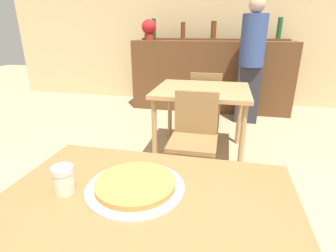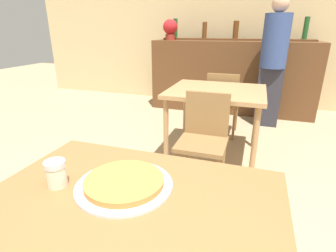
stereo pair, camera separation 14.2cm
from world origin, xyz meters
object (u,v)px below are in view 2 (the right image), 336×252
object	(u,v)px
cheese_shaker	(56,173)
potted_plant	(170,28)
pizza_tray	(124,183)
person_standing	(273,59)
chair_far_side_back	(223,100)
chair_far_side_front	(204,134)

from	to	relation	value
cheese_shaker	potted_plant	distance (m)	3.80
pizza_tray	person_standing	size ratio (longest dim) A/B	0.23
cheese_shaker	person_standing	distance (m)	3.29
chair_far_side_back	cheese_shaker	size ratio (longest dim) A/B	7.57
chair_far_side_back	person_standing	xyz separation A→B (m)	(0.56, 0.62, 0.46)
pizza_tray	potted_plant	xyz separation A→B (m)	(-0.99, 3.61, 0.58)
chair_far_side_back	person_standing	distance (m)	0.95
chair_far_side_back	pizza_tray	distance (m)	2.48
chair_far_side_back	potted_plant	distance (m)	1.79
chair_far_side_back	cheese_shaker	xyz separation A→B (m)	(-0.35, -2.54, 0.31)
chair_far_side_back	pizza_tray	size ratio (longest dim) A/B	2.12
cheese_shaker	pizza_tray	bearing A→B (deg)	16.61
potted_plant	cheese_shaker	bearing A→B (deg)	-78.80
chair_far_side_back	potted_plant	world-z (taller)	potted_plant
chair_far_side_front	person_standing	xyz separation A→B (m)	(0.56, 1.83, 0.46)
chair_far_side_front	potted_plant	bearing A→B (deg)	114.52
pizza_tray	potted_plant	world-z (taller)	potted_plant
chair_far_side_back	potted_plant	bearing A→B (deg)	-46.97
chair_far_side_front	potted_plant	distance (m)	2.73
chair_far_side_front	pizza_tray	distance (m)	1.28
pizza_tray	person_standing	world-z (taller)	person_standing
cheese_shaker	chair_far_side_front	bearing A→B (deg)	75.45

